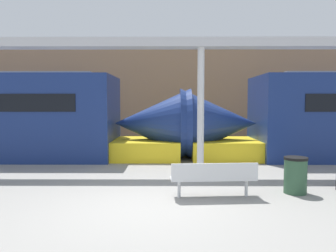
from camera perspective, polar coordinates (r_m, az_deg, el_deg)
The scene contains 6 objects.
ground_plane at distance 6.77m, azimuth -3.90°, elevation -13.86°, with size 60.00×60.00×0.00m, color gray.
station_wall at distance 17.59m, azimuth -1.24°, elevation 5.35°, with size 56.00×0.20×5.00m, color #937051.
bench_near at distance 7.30m, azimuth 7.96°, elevation -8.67°, with size 1.91×0.57×0.79m.
trash_bin at distance 8.16m, azimuth 21.31°, elevation -7.96°, with size 0.53×0.53×0.84m.
support_column_near at distance 10.18m, azimuth 5.71°, elevation 2.88°, with size 0.21×0.21×3.77m, color silver.
canopy_beam at distance 10.34m, azimuth 5.79°, elevation 14.15°, with size 28.00×0.60×0.28m, color #B7B7BC.
Camera 1 is at (0.49, -6.43, 2.07)m, focal length 35.00 mm.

